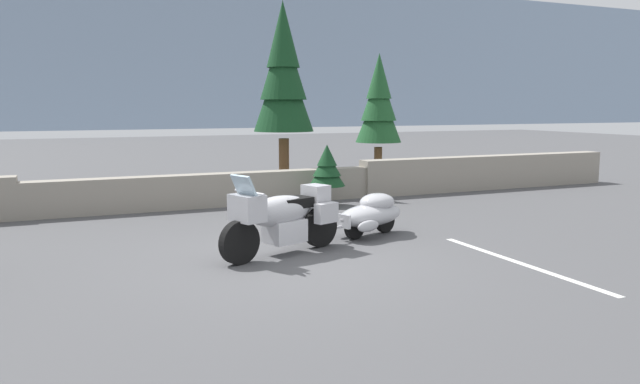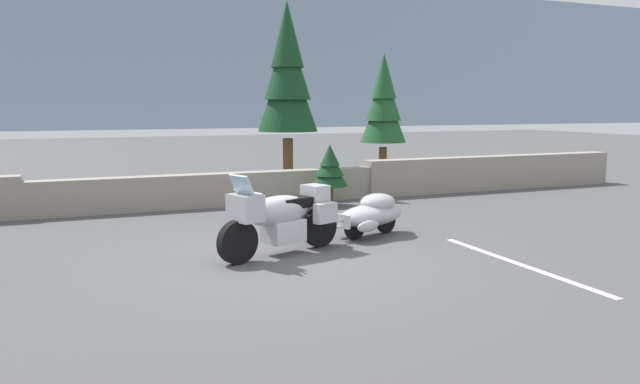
{
  "view_description": "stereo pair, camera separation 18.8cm",
  "coord_description": "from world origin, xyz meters",
  "px_view_note": "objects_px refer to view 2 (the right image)",
  "views": [
    {
      "loc": [
        -3.16,
        -8.38,
        2.32
      ],
      "look_at": [
        0.96,
        1.16,
        0.85
      ],
      "focal_mm": 33.92,
      "sensor_mm": 36.0,
      "label": 1
    },
    {
      "loc": [
        -2.99,
        -8.45,
        2.32
      ],
      "look_at": [
        0.96,
        1.16,
        0.85
      ],
      "focal_mm": 33.92,
      "sensor_mm": 36.0,
      "label": 2
    }
  ],
  "objects_px": {
    "touring_motorcycle": "(281,216)",
    "pine_tree_secondary": "(384,103)",
    "car_shaped_trailer": "(371,213)",
    "pine_tree_tall": "(287,74)"
  },
  "relations": [
    {
      "from": "touring_motorcycle",
      "to": "pine_tree_secondary",
      "type": "relative_size",
      "value": 0.57
    },
    {
      "from": "car_shaped_trailer",
      "to": "touring_motorcycle",
      "type": "bearing_deg",
      "value": -159.82
    },
    {
      "from": "touring_motorcycle",
      "to": "pine_tree_tall",
      "type": "relative_size",
      "value": 0.44
    },
    {
      "from": "pine_tree_tall",
      "to": "car_shaped_trailer",
      "type": "bearing_deg",
      "value": -94.61
    },
    {
      "from": "touring_motorcycle",
      "to": "pine_tree_tall",
      "type": "xyz_separation_m",
      "value": [
        2.44,
        6.6,
        2.56
      ]
    },
    {
      "from": "car_shaped_trailer",
      "to": "pine_tree_tall",
      "type": "xyz_separation_m",
      "value": [
        0.47,
        5.88,
        2.77
      ]
    },
    {
      "from": "touring_motorcycle",
      "to": "pine_tree_tall",
      "type": "distance_m",
      "value": 7.49
    },
    {
      "from": "car_shaped_trailer",
      "to": "pine_tree_secondary",
      "type": "relative_size",
      "value": 0.56
    },
    {
      "from": "car_shaped_trailer",
      "to": "pine_tree_secondary",
      "type": "distance_m",
      "value": 7.63
    },
    {
      "from": "touring_motorcycle",
      "to": "pine_tree_secondary",
      "type": "height_order",
      "value": "pine_tree_secondary"
    }
  ]
}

